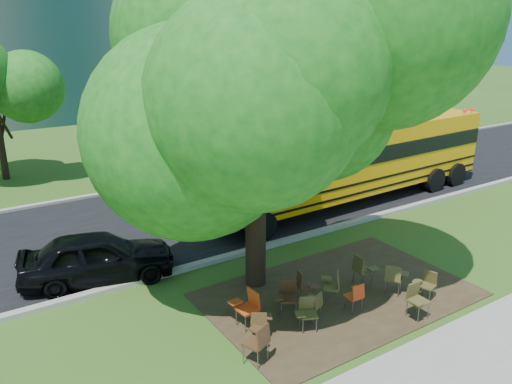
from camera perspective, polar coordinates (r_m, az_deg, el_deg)
ground at (r=13.57m, az=4.76°, el=-11.86°), size 160.00×160.00×0.00m
dirt_patch at (r=13.80m, az=9.42°, el=-11.44°), size 7.00×4.50×0.03m
asphalt_road at (r=19.03m, az=-8.10°, el=-2.72°), size 80.00×8.00×0.04m
kerb_near at (r=15.74m, az=-1.90°, el=-7.02°), size 80.00×0.25×0.14m
kerb_far at (r=22.61m, az=-12.49°, el=0.60°), size 80.00×0.25×0.14m
bg_tree_3 at (r=27.84m, az=0.59°, el=14.74°), size 5.60×5.60×7.84m
bg_tree_4 at (r=32.25m, az=13.93°, el=13.50°), size 5.00×5.00×6.85m
main_tree at (r=12.48m, az=-0.05°, el=12.22°), size 7.20×7.20×9.09m
school_bus at (r=20.84m, az=11.96°, el=4.18°), size 13.12×3.38×3.18m
chair_0 at (r=10.92m, az=0.29°, el=-16.48°), size 0.65×0.74×0.95m
chair_1 at (r=11.65m, az=0.43°, el=-14.62°), size 0.65×0.51×0.77m
chair_2 at (r=12.40m, az=6.71°, el=-12.51°), size 0.53×0.61×0.78m
chair_3 at (r=12.05m, az=5.83°, el=-13.30°), size 0.67×0.53×0.83m
chair_4 at (r=12.94m, az=11.34°, el=-11.36°), size 0.52×0.46×0.78m
chair_5 at (r=12.99m, az=17.84°, el=-11.39°), size 0.59×0.53×0.91m
chair_6 at (r=13.95m, az=18.97°, el=-9.72°), size 0.58×0.54×0.79m
chair_7 at (r=13.85m, az=15.56°, el=-9.28°), size 0.74×0.59×0.88m
chair_8 at (r=12.08m, az=-0.89°, el=-12.73°), size 0.59×0.62×0.94m
chair_9 at (r=12.55m, az=3.55°, el=-11.56°), size 0.77×0.61×0.91m
chair_10 at (r=13.12m, az=5.54°, el=-10.43°), size 0.52×0.66×0.84m
chair_11 at (r=13.22m, az=8.85°, el=-10.30°), size 0.58×0.73×0.85m
chair_12 at (r=14.07m, az=12.07°, el=-8.48°), size 0.53×0.63×0.90m
black_car at (r=14.73m, az=-17.66°, el=-7.06°), size 4.46×2.61×1.42m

